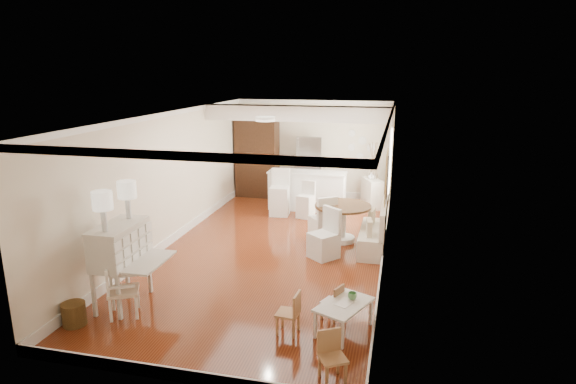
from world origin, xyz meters
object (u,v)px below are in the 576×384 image
at_px(kids_table, 344,317).
at_px(kids_chair_c, 333,357).
at_px(secretary_bureau, 121,265).
at_px(fridge, 321,169).
at_px(gustavian_armchair, 123,290).
at_px(wicker_basket, 74,314).
at_px(kids_chair_b, 332,301).
at_px(bar_stool_left, 280,193).
at_px(dining_table, 342,223).
at_px(sideboard, 372,193).
at_px(kids_chair_a, 288,312).
at_px(slip_chair_near, 324,234).
at_px(bar_stool_right, 306,200).
at_px(slip_chair_far, 323,217).
at_px(pantry_cabinet, 257,157).
at_px(breakfast_counter, 307,190).

xyz_separation_m(kids_table, kids_chair_c, (0.01, -1.15, 0.10)).
relative_size(secretary_bureau, kids_table, 1.52).
distance_m(secretary_bureau, fridge, 7.29).
relative_size(gustavian_armchair, fridge, 0.45).
relative_size(secretary_bureau, wicker_basket, 3.91).
xyz_separation_m(kids_chair_b, bar_stool_left, (-2.07, 4.98, 0.31)).
distance_m(wicker_basket, bar_stool_left, 6.24).
xyz_separation_m(dining_table, sideboard, (0.44, 2.91, -0.02)).
xyz_separation_m(kids_table, dining_table, (-0.48, 3.71, 0.19)).
xyz_separation_m(fridge, sideboard, (1.47, -0.41, -0.51)).
height_order(kids_chair_a, slip_chair_near, slip_chair_near).
bearing_deg(kids_chair_c, kids_chair_a, 99.48).
distance_m(gustavian_armchair, fridge, 7.55).
bearing_deg(fridge, bar_stool_right, -92.95).
height_order(kids_table, slip_chair_near, slip_chair_near).
bearing_deg(bar_stool_right, secretary_bureau, -93.86).
relative_size(kids_chair_a, slip_chair_far, 0.64).
distance_m(kids_chair_a, pantry_cabinet, 7.80).
distance_m(slip_chair_far, pantry_cabinet, 4.18).
height_order(kids_chair_a, dining_table, dining_table).
bearing_deg(sideboard, dining_table, -122.29).
xyz_separation_m(wicker_basket, kids_chair_a, (3.10, 0.50, 0.15)).
relative_size(wicker_basket, slip_chair_far, 0.34).
distance_m(kids_chair_c, pantry_cabinet, 8.94).
height_order(kids_table, bar_stool_right, bar_stool_right).
height_order(bar_stool_left, sideboard, bar_stool_left).
distance_m(dining_table, sideboard, 2.95).
bearing_deg(sideboard, kids_table, -113.31).
bearing_deg(secretary_bureau, fridge, 72.98).
bearing_deg(slip_chair_far, dining_table, 135.71).
distance_m(kids_chair_b, dining_table, 3.40).
distance_m(bar_stool_left, bar_stool_right, 0.70).
height_order(secretary_bureau, kids_chair_c, secretary_bureau).
height_order(secretary_bureau, bar_stool_right, secretary_bureau).
distance_m(kids_chair_c, sideboard, 7.78).
bearing_deg(secretary_bureau, bar_stool_left, 75.90).
relative_size(kids_chair_b, pantry_cabinet, 0.25).
bearing_deg(slip_chair_far, kids_chair_c, 63.65).
height_order(gustavian_armchair, bar_stool_right, bar_stool_right).
xyz_separation_m(wicker_basket, kids_table, (3.86, 0.72, 0.05)).
bearing_deg(pantry_cabinet, secretary_bureau, -90.81).
bearing_deg(breakfast_counter, bar_stool_right, -81.72).
distance_m(kids_chair_a, bar_stool_left, 5.74).
xyz_separation_m(wicker_basket, dining_table, (3.38, 4.43, 0.24)).
height_order(wicker_basket, bar_stool_left, bar_stool_left).
height_order(kids_chair_a, bar_stool_right, bar_stool_right).
xyz_separation_m(kids_chair_a, bar_stool_right, (-0.84, 5.47, 0.14)).
bearing_deg(pantry_cabinet, slip_chair_near, -58.51).
bearing_deg(dining_table, kids_chair_a, -94.09).
bearing_deg(slip_chair_far, secretary_bureau, 18.23).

